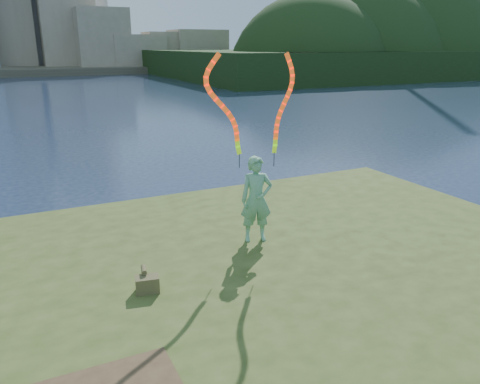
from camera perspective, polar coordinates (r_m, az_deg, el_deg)
ground at (r=8.85m, az=-8.51°, el=-15.68°), size 320.00×320.00×0.00m
far_shore at (r=102.24m, az=-25.46°, el=13.49°), size 320.00×40.00×1.20m
wooded_hill at (r=91.22m, az=17.17°, el=13.80°), size 78.00×50.00×63.00m
woman_with_ribbons at (r=9.70m, az=2.04°, el=1.81°), size 2.06×0.72×4.20m
canvas_bag at (r=8.23m, az=-11.26°, el=-10.85°), size 0.43×0.49×0.37m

